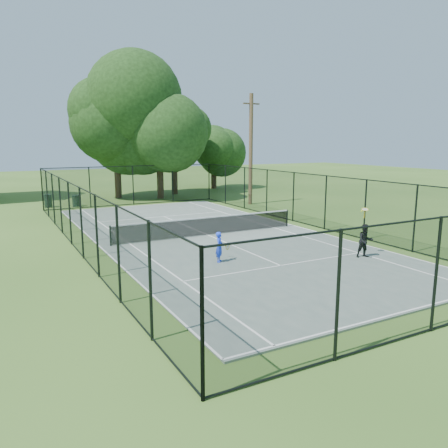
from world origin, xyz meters
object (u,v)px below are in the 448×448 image
trash_bin_right (76,201)px  player_blue (220,247)px  trash_bin_left (48,201)px  utility_pole (251,149)px  tennis_net (208,225)px  player_black (365,241)px

trash_bin_right → player_blue: (2.27, -18.84, 0.23)m
trash_bin_left → player_blue: (4.16, -19.40, 0.18)m
trash_bin_right → player_blue: size_ratio=0.71×
trash_bin_left → utility_pole: (14.09, -5.62, 3.75)m
tennis_net → utility_pole: (8.10, 9.00, 3.65)m
trash_bin_right → player_blue: player_blue is taller
tennis_net → player_black: 7.98m
tennis_net → player_blue: 5.12m
tennis_net → trash_bin_left: bearing=112.3°
tennis_net → utility_pole: 12.65m
trash_bin_right → player_blue: bearing=-83.1°
tennis_net → player_blue: (-1.83, -4.78, 0.09)m
player_blue → player_black: (5.64, -2.24, 0.10)m
utility_pole → trash_bin_left: bearing=158.2°
trash_bin_right → tennis_net: bearing=-73.7°
tennis_net → trash_bin_left: (-5.99, 14.62, -0.09)m
utility_pole → player_blue: 17.35m
tennis_net → trash_bin_left: size_ratio=10.52×
trash_bin_left → trash_bin_right: trash_bin_left is taller
player_blue → player_black: size_ratio=0.60×
tennis_net → player_black: bearing=-61.5°
trash_bin_left → player_black: player_black is taller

